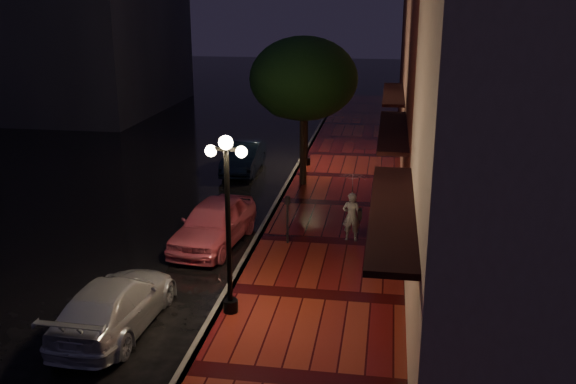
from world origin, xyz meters
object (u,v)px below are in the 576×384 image
Objects in this scene: streetlamp_far at (307,110)px; woman_with_umbrella at (352,196)px; parking_meter at (288,215)px; street_tree at (304,81)px; navy_car at (244,157)px; pink_car at (214,223)px; silver_car at (115,304)px; streetlamp_near at (228,215)px.

woman_with_umbrella is at bearing -73.90° from streetlamp_far.
woman_with_umbrella reaches higher than parking_meter.
street_tree reaches higher than woman_with_umbrella.
street_tree reaches higher than navy_car.
pink_car is 2.30m from parking_meter.
pink_car is 0.98× the size of silver_car.
parking_meter is (2.27, 0.15, 0.34)m from pink_car.
navy_car is at bearing 136.01° from parking_meter.
streetlamp_far is 0.74× the size of street_tree.
parking_meter is at bearing -86.05° from streetlamp_far.
silver_car is (-2.75, -11.94, -3.62)m from street_tree.
streetlamp_near is 13.35m from navy_car.
street_tree is at bearing 88.65° from streetlamp_near.
pink_car is (-1.62, 4.45, -1.89)m from streetlamp_near.
silver_car is at bearing -99.46° from streetlamp_far.
navy_car is at bearing -52.64° from woman_with_umbrella.
streetlamp_near is at bearing -63.28° from pink_car.
streetlamp_near is 5.10m from pink_car.
parking_meter is at bearing -69.69° from navy_car.
navy_car is (-2.87, 1.95, -3.61)m from street_tree.
streetlamp_near reaches higher than silver_car.
pink_car is at bearing -97.41° from silver_car.
streetlamp_far is at bearing 90.00° from streetlamp_near.
street_tree is 1.39× the size of pink_car.
silver_car is at bearing -90.54° from navy_car.
streetlamp_far is 1.01× the size of silver_car.
parking_meter is at bearing 10.34° from pink_car.
woman_with_umbrella is 2.05m from parking_meter.
streetlamp_near is at bearing -157.39° from silver_car.
streetlamp_near reaches higher than woman_with_umbrella.
street_tree is 5.01m from navy_car.
streetlamp_near is 1.01× the size of silver_car.
pink_car is 1.08× the size of navy_car.
navy_car reaches higher than silver_car.
silver_car is at bearing -159.11° from streetlamp_near.
streetlamp_far is 1.11× the size of navy_car.
street_tree is at bearing -101.25° from silver_car.
woman_with_umbrella is at bearing 63.70° from streetlamp_near.
pink_car is at bearing -106.05° from street_tree.
parking_meter is (3.14, 5.55, 0.43)m from silver_car.
parking_meter is at bearing -117.81° from silver_car.
streetlamp_near is 1.03× the size of pink_car.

